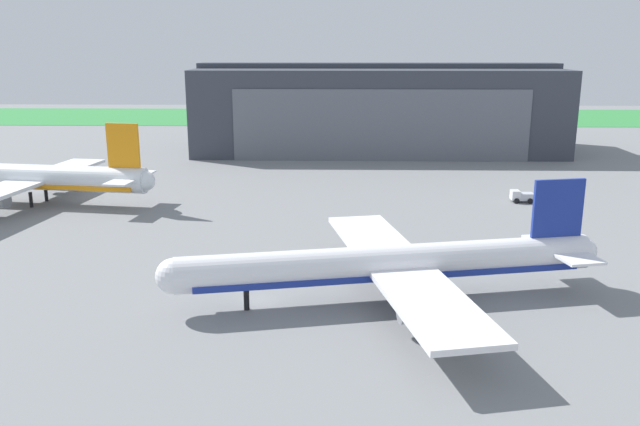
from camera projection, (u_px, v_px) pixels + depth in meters
The scene contains 6 objects.
ground_plane at pixel (260, 303), 66.46m from camera, with size 440.00×440.00×0.00m, color slate.
grass_field_strip at pixel (315, 117), 234.68m from camera, with size 440.00×56.00×0.08m, color #338641.
maintenance_hangar at pixel (377, 109), 160.13m from camera, with size 86.23×33.32×20.99m.
airliner_near_left at pixel (392, 264), 66.45m from camera, with size 45.22×39.06×11.94m.
airliner_far_right at pixel (27, 178), 106.43m from camera, with size 43.76×37.78×13.54m.
fuel_bowser at pixel (521, 196), 108.40m from camera, with size 3.65×2.44×1.99m.
Camera 1 is at (7.71, -61.86, 25.55)m, focal length 36.77 mm.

